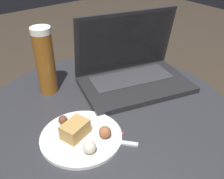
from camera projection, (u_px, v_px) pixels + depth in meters
name	position (u px, v px, depth m)	size (l,w,h in m)	color
table	(108.00, 141.00, 0.87)	(0.75, 0.75, 0.52)	#9E9EA3
napkin	(85.00, 134.00, 0.69)	(0.17, 0.13, 0.00)	#B7332D
laptop	(132.00, 70.00, 0.89)	(0.40, 0.31, 0.24)	#232326
beer_glass	(45.00, 61.00, 0.81)	(0.06, 0.06, 0.22)	brown
snack_plate	(81.00, 135.00, 0.67)	(0.21, 0.21, 0.05)	silver
fork	(94.00, 139.00, 0.67)	(0.14, 0.16, 0.00)	silver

